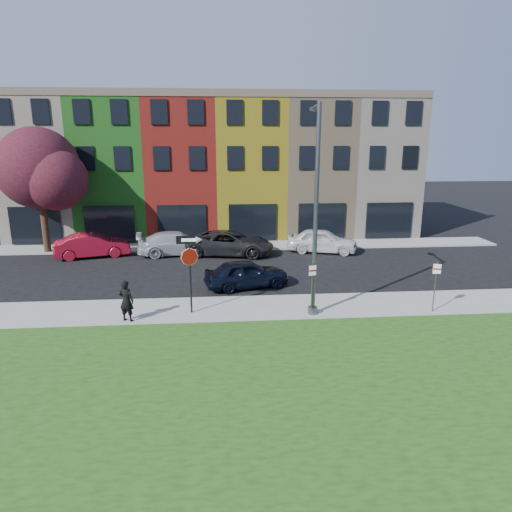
{
  "coord_description": "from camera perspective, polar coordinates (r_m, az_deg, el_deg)",
  "views": [
    {
      "loc": [
        -2.36,
        -15.86,
        7.42
      ],
      "look_at": [
        -0.75,
        4.0,
        2.19
      ],
      "focal_mm": 32.0,
      "sensor_mm": 36.0,
      "label": 1
    }
  ],
  "objects": [
    {
      "name": "man",
      "position": [
        19.28,
        -15.9,
        -5.41
      ],
      "size": [
        0.89,
        0.81,
        1.72
      ],
      "primitive_type": "imported",
      "rotation": [
        0.0,
        0.0,
        2.8
      ],
      "color": "black",
      "rests_on": "sidewalk_near"
    },
    {
      "name": "street_lamp",
      "position": [
        18.75,
        7.42,
        5.45
      ],
      "size": [
        0.53,
        2.58,
        8.58
      ],
      "rotation": [
        0.0,
        0.0,
        -0.09
      ],
      "color": "#4D5153",
      "rests_on": "sidewalk_near"
    },
    {
      "name": "sidewalk_far",
      "position": [
        31.73,
        -5.67,
        1.22
      ],
      "size": [
        40.0,
        2.4,
        0.12
      ],
      "primitive_type": "cube",
      "color": "gray",
      "rests_on": "ground"
    },
    {
      "name": "sedan_near",
      "position": [
        23.03,
        -1.18,
        -2.22
      ],
      "size": [
        3.74,
        5.04,
        1.44
      ],
      "primitive_type": "imported",
      "rotation": [
        0.0,
        0.0,
        1.82
      ],
      "color": "black",
      "rests_on": "ground"
    },
    {
      "name": "parking_sign_a",
      "position": [
        19.08,
        7.03,
        -3.37
      ],
      "size": [
        0.31,
        0.12,
        2.29
      ],
      "rotation": [
        0.0,
        0.0,
        0.26
      ],
      "color": "#4D5153",
      "rests_on": "sidewalk_near"
    },
    {
      "name": "parked_car_dark",
      "position": [
        29.45,
        -3.24,
        1.64
      ],
      "size": [
        4.64,
        6.55,
        1.56
      ],
      "primitive_type": "imported",
      "rotation": [
        0.0,
        0.0,
        1.38
      ],
      "color": "black",
      "rests_on": "ground"
    },
    {
      "name": "ground",
      "position": [
        17.67,
        3.52,
        -10.17
      ],
      "size": [
        120.0,
        120.0,
        0.0
      ],
      "primitive_type": "plane",
      "color": "black",
      "rests_on": "ground"
    },
    {
      "name": "stop_sign",
      "position": [
        19.14,
        -8.3,
        -0.35
      ],
      "size": [
        1.05,
        0.1,
        3.36
      ],
      "rotation": [
        0.0,
        0.0,
        0.01
      ],
      "color": "black",
      "rests_on": "sidewalk_near"
    },
    {
      "name": "parking_sign_b",
      "position": [
        20.8,
        21.53,
        -2.89
      ],
      "size": [
        0.31,
        0.12,
        2.22
      ],
      "rotation": [
        0.0,
        0.0,
        -0.26
      ],
      "color": "#4D5153",
      "rests_on": "sidewalk_near"
    },
    {
      "name": "parked_car_white",
      "position": [
        30.38,
        8.29,
        1.92
      ],
      "size": [
        4.33,
        5.57,
        1.56
      ],
      "primitive_type": "imported",
      "rotation": [
        0.0,
        0.0,
        1.28
      ],
      "color": "white",
      "rests_on": "ground"
    },
    {
      "name": "sidewalk_near",
      "position": [
        20.71,
        7.87,
        -6.27
      ],
      "size": [
        40.0,
        3.0,
        0.12
      ],
      "primitive_type": "cube",
      "color": "gray",
      "rests_on": "ground"
    },
    {
      "name": "parked_car_silver",
      "position": [
        29.92,
        -9.81,
        1.58
      ],
      "size": [
        3.64,
        5.73,
        1.48
      ],
      "primitive_type": "imported",
      "rotation": [
        0.0,
        0.0,
        1.73
      ],
      "color": "#B3B4B8",
      "rests_on": "ground"
    },
    {
      "name": "tree_purple",
      "position": [
        32.18,
        -25.36,
        9.65
      ],
      "size": [
        6.12,
        5.35,
        7.93
      ],
      "color": "black",
      "rests_on": "sidewalk_far"
    },
    {
      "name": "rowhouse_block",
      "position": [
        37.12,
        -4.94,
        10.89
      ],
      "size": [
        30.0,
        10.12,
        10.0
      ],
      "color": "beige",
      "rests_on": "ground"
    },
    {
      "name": "parked_car_red",
      "position": [
        30.66,
        -19.76,
        1.26
      ],
      "size": [
        3.87,
        5.36,
        1.5
      ],
      "primitive_type": "imported",
      "rotation": [
        0.0,
        0.0,
        1.83
      ],
      "color": "maroon",
      "rests_on": "ground"
    }
  ]
}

